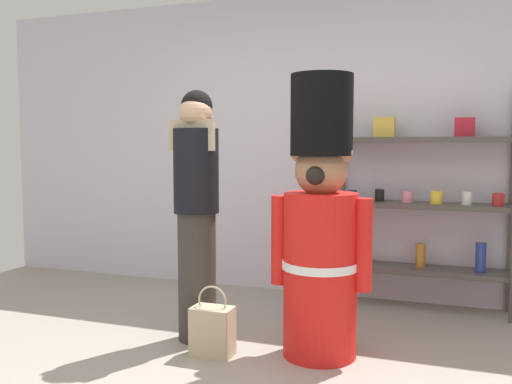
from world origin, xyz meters
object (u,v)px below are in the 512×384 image
object	(u,v)px
teddy_bear_guard	(321,230)
shopping_bag	(212,330)
person_shopper	(196,207)
merchandise_shelf	(422,201)

from	to	relation	value
teddy_bear_guard	shopping_bag	size ratio (longest dim) A/B	3.91
person_shopper	shopping_bag	distance (m)	0.79
teddy_bear_guard	shopping_bag	bearing A→B (deg)	-159.58
person_shopper	shopping_bag	bearing A→B (deg)	-47.12
merchandise_shelf	person_shopper	distance (m)	1.84
teddy_bear_guard	shopping_bag	world-z (taller)	teddy_bear_guard
merchandise_shelf	shopping_bag	xyz separation A→B (m)	(-1.14, -1.47, -0.70)
merchandise_shelf	teddy_bear_guard	distance (m)	1.35
person_shopper	shopping_bag	size ratio (longest dim) A/B	3.77
merchandise_shelf	teddy_bear_guard	world-z (taller)	merchandise_shelf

